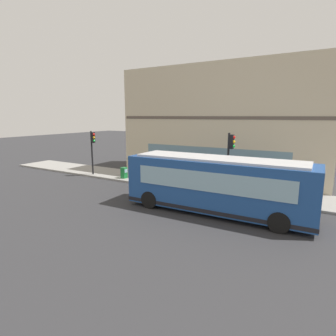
{
  "coord_description": "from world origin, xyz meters",
  "views": [
    {
      "loc": [
        -14.03,
        -8.01,
        5.27
      ],
      "look_at": [
        2.31,
        1.62,
        1.63
      ],
      "focal_mm": 29.4,
      "sensor_mm": 36.0,
      "label": 1
    }
  ],
  "objects_px": {
    "traffic_light_down_block": "(93,144)",
    "pedestrian_near_hydrant": "(277,186)",
    "fire_hydrant": "(237,181)",
    "pedestrian_by_light_pole": "(202,173)",
    "newspaper_vending_box": "(124,173)",
    "traffic_light_near_corner": "(230,152)",
    "city_bus_nearside": "(216,185)"
  },
  "relations": [
    {
      "from": "fire_hydrant",
      "to": "traffic_light_near_corner",
      "type": "bearing_deg",
      "value": -175.72
    },
    {
      "from": "city_bus_nearside",
      "to": "traffic_light_near_corner",
      "type": "xyz_separation_m",
      "value": [
        3.27,
        0.35,
        1.4
      ]
    },
    {
      "from": "newspaper_vending_box",
      "to": "fire_hydrant",
      "type": "bearing_deg",
      "value": -75.34
    },
    {
      "from": "traffic_light_down_block",
      "to": "pedestrian_by_light_pole",
      "type": "xyz_separation_m",
      "value": [
        1.21,
        -9.78,
        -1.67
      ]
    },
    {
      "from": "newspaper_vending_box",
      "to": "city_bus_nearside",
      "type": "bearing_deg",
      "value": -110.79
    },
    {
      "from": "traffic_light_near_corner",
      "to": "newspaper_vending_box",
      "type": "xyz_separation_m",
      "value": [
        0.3,
        9.02,
        -2.35
      ]
    },
    {
      "from": "traffic_light_down_block",
      "to": "pedestrian_by_light_pole",
      "type": "distance_m",
      "value": 10.0
    },
    {
      "from": "traffic_light_down_block",
      "to": "pedestrian_near_hydrant",
      "type": "xyz_separation_m",
      "value": [
        0.27,
        -15.16,
        -1.77
      ]
    },
    {
      "from": "pedestrian_near_hydrant",
      "to": "newspaper_vending_box",
      "type": "bearing_deg",
      "value": 90.34
    },
    {
      "from": "traffic_light_near_corner",
      "to": "pedestrian_near_hydrant",
      "type": "distance_m",
      "value": 3.5
    },
    {
      "from": "city_bus_nearside",
      "to": "newspaper_vending_box",
      "type": "xyz_separation_m",
      "value": [
        3.56,
        9.38,
        -0.95
      ]
    },
    {
      "from": "pedestrian_by_light_pole",
      "to": "pedestrian_near_hydrant",
      "type": "xyz_separation_m",
      "value": [
        -0.94,
        -5.38,
        -0.1
      ]
    },
    {
      "from": "pedestrian_near_hydrant",
      "to": "traffic_light_near_corner",
      "type": "bearing_deg",
      "value": 97.19
    },
    {
      "from": "city_bus_nearside",
      "to": "fire_hydrant",
      "type": "xyz_separation_m",
      "value": [
        5.87,
        0.55,
        -1.04
      ]
    },
    {
      "from": "pedestrian_by_light_pole",
      "to": "newspaper_vending_box",
      "type": "xyz_separation_m",
      "value": [
        -1.01,
        6.54,
        -0.52
      ]
    },
    {
      "from": "traffic_light_near_corner",
      "to": "newspaper_vending_box",
      "type": "relative_size",
      "value": 4.48
    },
    {
      "from": "city_bus_nearside",
      "to": "pedestrian_by_light_pole",
      "type": "height_order",
      "value": "city_bus_nearside"
    },
    {
      "from": "traffic_light_down_block",
      "to": "pedestrian_by_light_pole",
      "type": "relative_size",
      "value": 2.24
    },
    {
      "from": "city_bus_nearside",
      "to": "traffic_light_near_corner",
      "type": "bearing_deg",
      "value": 6.18
    },
    {
      "from": "city_bus_nearside",
      "to": "traffic_light_down_block",
      "type": "relative_size",
      "value": 2.66
    },
    {
      "from": "traffic_light_down_block",
      "to": "newspaper_vending_box",
      "type": "xyz_separation_m",
      "value": [
        0.2,
        -3.24,
        -2.2
      ]
    },
    {
      "from": "city_bus_nearside",
      "to": "pedestrian_by_light_pole",
      "type": "xyz_separation_m",
      "value": [
        4.57,
        2.83,
        -0.43
      ]
    },
    {
      "from": "pedestrian_near_hydrant",
      "to": "newspaper_vending_box",
      "type": "xyz_separation_m",
      "value": [
        -0.07,
        11.92,
        -0.43
      ]
    },
    {
      "from": "pedestrian_near_hydrant",
      "to": "fire_hydrant",
      "type": "bearing_deg",
      "value": 54.15
    },
    {
      "from": "traffic_light_down_block",
      "to": "fire_hydrant",
      "type": "xyz_separation_m",
      "value": [
        2.51,
        -12.07,
        -2.29
      ]
    },
    {
      "from": "fire_hydrant",
      "to": "pedestrian_near_hydrant",
      "type": "distance_m",
      "value": 3.86
    },
    {
      "from": "traffic_light_near_corner",
      "to": "fire_hydrant",
      "type": "relative_size",
      "value": 5.45
    },
    {
      "from": "fire_hydrant",
      "to": "pedestrian_by_light_pole",
      "type": "bearing_deg",
      "value": 119.63
    },
    {
      "from": "pedestrian_near_hydrant",
      "to": "newspaper_vending_box",
      "type": "distance_m",
      "value": 11.93
    },
    {
      "from": "traffic_light_down_block",
      "to": "fire_hydrant",
      "type": "bearing_deg",
      "value": -78.25
    },
    {
      "from": "city_bus_nearside",
      "to": "pedestrian_by_light_pole",
      "type": "bearing_deg",
      "value": 31.78
    },
    {
      "from": "traffic_light_down_block",
      "to": "pedestrian_near_hydrant",
      "type": "height_order",
      "value": "traffic_light_down_block"
    }
  ]
}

